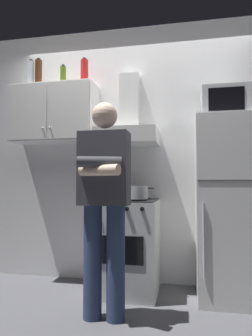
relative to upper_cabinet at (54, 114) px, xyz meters
name	(u,v)px	position (x,y,z in m)	size (l,w,h in m)	color
ground_plane	(126,302)	(0.85, -0.37, -1.75)	(7.00, 7.00, 0.00)	#4C4C51
back_wall_tiled	(137,152)	(0.85, 0.23, -0.40)	(4.80, 0.10, 2.70)	white
upper_cabinet	(54,114)	(0.00, 0.00, 0.00)	(0.90, 0.37, 0.60)	white
stove_oven	(126,245)	(0.80, -0.13, -1.32)	(0.60, 0.62, 0.87)	silver
range_hood	(128,126)	(0.80, 0.00, -0.15)	(0.60, 0.44, 0.75)	white
refrigerator	(230,208)	(1.75, -0.12, -0.95)	(0.60, 0.62, 1.60)	silver
microwave	(228,104)	(1.75, -0.11, -0.01)	(0.48, 0.37, 0.28)	#B7BABF
person_standing	(104,198)	(0.75, -0.73, -0.85)	(0.38, 0.33, 1.64)	navy
cooking_pot	(137,192)	(0.93, -0.24, -0.82)	(0.30, 0.20, 0.12)	#B7BABF
bottle_olive_oil	(63,76)	(0.10, 0.00, 0.41)	(0.06, 0.06, 0.22)	#4C6B19
bottle_rum_dark	(38,73)	(-0.17, -0.03, 0.44)	(0.07, 0.07, 0.30)	#47230F
bottle_soda_red	(84,72)	(0.33, 0.01, 0.43)	(0.08, 0.08, 0.28)	red
bottle_vodka_clear	(31,74)	(-0.26, -0.03, 0.44)	(0.07, 0.07, 0.29)	silver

